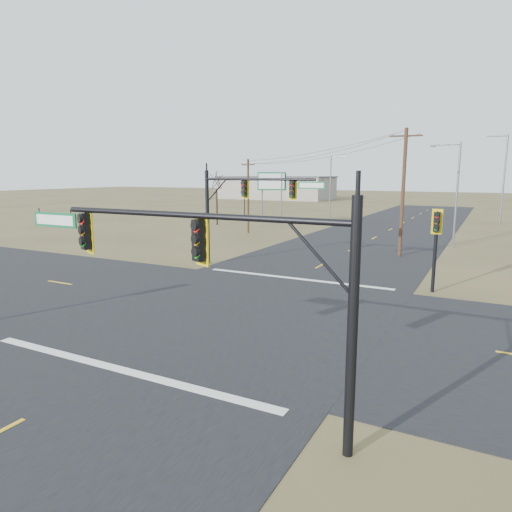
{
  "coord_description": "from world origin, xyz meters",
  "views": [
    {
      "loc": [
        10.54,
        -17.95,
        6.39
      ],
      "look_at": [
        0.63,
        1.0,
        2.53
      ],
      "focal_mm": 32.0,
      "sensor_mm": 36.0,
      "label": 1
    }
  ],
  "objects": [
    {
      "name": "streetlight_c",
      "position": [
        -8.96,
        41.17,
        4.92
      ],
      "size": [
        2.44,
        0.25,
        8.78
      ],
      "rotation": [
        0.0,
        0.0,
        -0.07
      ],
      "color": "slate",
      "rests_on": "ground"
    },
    {
      "name": "mast_arm_near",
      "position": [
        3.85,
        -8.51,
        4.35
      ],
      "size": [
        10.32,
        0.59,
        5.96
      ],
      "rotation": [
        0.0,
        0.0,
        -0.4
      ],
      "color": "black",
      "rests_on": "ground"
    },
    {
      "name": "utility_pole_near",
      "position": [
        4.18,
        18.69,
        5.09
      ],
      "size": [
        2.4,
        0.29,
        9.82
      ],
      "rotation": [
        0.0,
        0.0,
        0.07
      ],
      "color": "#48311F",
      "rests_on": "ground"
    },
    {
      "name": "bare_tree_b",
      "position": [
        -21.43,
        39.64,
        4.66
      ],
      "size": [
        2.53,
        2.53,
        5.83
      ],
      "rotation": [
        0.0,
        0.0,
        -0.11
      ],
      "color": "black",
      "rests_on": "ground"
    },
    {
      "name": "ground",
      "position": [
        0.0,
        0.0,
        0.0
      ],
      "size": [
        320.0,
        320.0,
        0.0
      ],
      "primitive_type": "plane",
      "color": "brown",
      "rests_on": "ground"
    },
    {
      "name": "road_ns",
      "position": [
        0.0,
        0.0,
        0.01
      ],
      "size": [
        14.0,
        160.0,
        0.02
      ],
      "primitive_type": "cube",
      "color": "black",
      "rests_on": "ground"
    },
    {
      "name": "road_ew",
      "position": [
        0.0,
        0.0,
        0.01
      ],
      "size": [
        160.0,
        14.0,
        0.02
      ],
      "primitive_type": "cube",
      "color": "black",
      "rests_on": "ground"
    },
    {
      "name": "stop_bar_far",
      "position": [
        0.0,
        7.5,
        0.03
      ],
      "size": [
        12.0,
        0.4,
        0.01
      ],
      "primitive_type": "cube",
      "color": "silver",
      "rests_on": "road_ns"
    },
    {
      "name": "mast_arm_far",
      "position": [
        -4.41,
        9.12,
        4.81
      ],
      "size": [
        8.83,
        0.43,
        6.64
      ],
      "rotation": [
        0.0,
        0.0,
        0.05
      ],
      "color": "black",
      "rests_on": "ground"
    },
    {
      "name": "bare_tree_a",
      "position": [
        -20.62,
        30.99,
        5.67
      ],
      "size": [
        3.04,
        3.04,
        7.17
      ],
      "rotation": [
        0.0,
        0.0,
        0.04
      ],
      "color": "black",
      "rests_on": "ground"
    },
    {
      "name": "pedestal_signal_ne",
      "position": [
        7.88,
        7.94,
        3.32
      ],
      "size": [
        0.59,
        0.51,
        4.58
      ],
      "rotation": [
        0.0,
        0.0,
        0.07
      ],
      "color": "black",
      "rests_on": "ground"
    },
    {
      "name": "highway_sign",
      "position": [
        -13.96,
        33.11,
        4.63
      ],
      "size": [
        3.29,
        1.42,
        6.61
      ],
      "rotation": [
        0.0,
        0.0,
        0.39
      ],
      "color": "slate",
      "rests_on": "ground"
    },
    {
      "name": "warehouse_left",
      "position": [
        -40.0,
        90.0,
        2.75
      ],
      "size": [
        28.0,
        14.0,
        5.5
      ],
      "primitive_type": "cube",
      "color": "#9A9589",
      "rests_on": "ground"
    },
    {
      "name": "utility_pole_far",
      "position": [
        -13.24,
        25.71,
        4.19
      ],
      "size": [
        1.87,
        0.76,
        7.96
      ],
      "rotation": [
        0.0,
        0.0,
        -0.34
      ],
      "color": "#48311F",
      "rests_on": "ground"
    },
    {
      "name": "streetlight_a",
      "position": [
        7.35,
        25.36,
        5.09
      ],
      "size": [
        2.54,
        0.33,
        9.07
      ],
      "rotation": [
        0.0,
        0.0,
        0.21
      ],
      "color": "slate",
      "rests_on": "ground"
    },
    {
      "name": "streetlight_b",
      "position": [
        11.06,
        49.27,
        6.37
      ],
      "size": [
        3.15,
        0.31,
        11.33
      ],
      "rotation": [
        0.0,
        0.0,
        -0.05
      ],
      "color": "slate",
      "rests_on": "ground"
    },
    {
      "name": "stop_bar_near",
      "position": [
        0.0,
        -7.5,
        0.03
      ],
      "size": [
        12.0,
        0.4,
        0.01
      ],
      "primitive_type": "cube",
      "color": "silver",
      "rests_on": "road_ns"
    }
  ]
}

